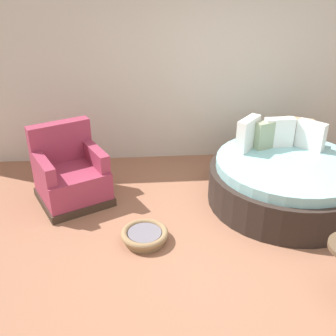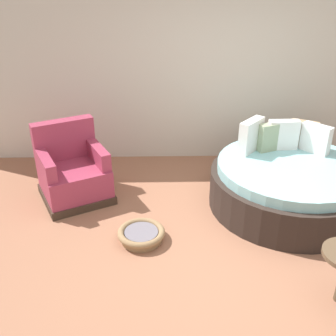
{
  "view_description": "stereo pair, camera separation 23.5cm",
  "coord_description": "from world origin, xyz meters",
  "views": [
    {
      "loc": [
        -1.0,
        -3.2,
        2.61
      ],
      "look_at": [
        -0.68,
        0.81,
        0.55
      ],
      "focal_mm": 41.83,
      "sensor_mm": 36.0,
      "label": 1
    },
    {
      "loc": [
        -0.76,
        -3.21,
        2.61
      ],
      "look_at": [
        -0.68,
        0.81,
        0.55
      ],
      "focal_mm": 41.83,
      "sensor_mm": 36.0,
      "label": 2
    }
  ],
  "objects": [
    {
      "name": "ground_plane",
      "position": [
        0.0,
        0.0,
        -0.01
      ],
      "size": [
        8.0,
        8.0,
        0.02
      ],
      "primitive_type": "cube",
      "color": "#936047"
    },
    {
      "name": "pet_basket",
      "position": [
        -0.98,
        0.19,
        0.07
      ],
      "size": [
        0.51,
        0.51,
        0.13
      ],
      "color": "#8E704C",
      "rests_on": "ground_plane"
    },
    {
      "name": "red_armchair",
      "position": [
        -1.86,
        1.14,
        0.33
      ],
      "size": [
        1.07,
        1.07,
        0.94
      ],
      "color": "#38281E",
      "rests_on": "ground_plane"
    },
    {
      "name": "round_daybed",
      "position": [
        0.78,
        0.87,
        0.29
      ],
      "size": [
        1.89,
        1.89,
        0.98
      ],
      "color": "#2D231E",
      "rests_on": "ground_plane"
    },
    {
      "name": "back_wall",
      "position": [
        0.0,
        2.35,
        1.31
      ],
      "size": [
        8.0,
        0.12,
        2.63
      ],
      "primitive_type": "cube",
      "color": "beige",
      "rests_on": "ground_plane"
    }
  ]
}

